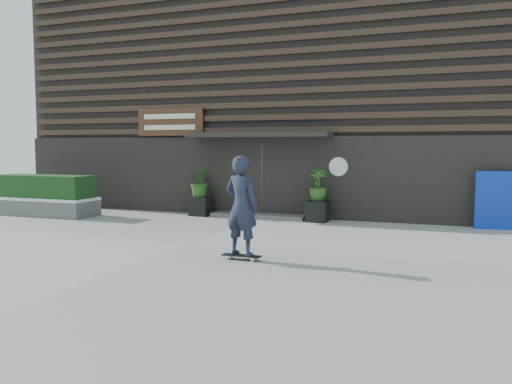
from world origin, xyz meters
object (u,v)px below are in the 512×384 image
at_px(planter_pot_right, 318,211).
at_px(skateboarder, 241,206).
at_px(blue_tarp, 508,201).
at_px(planter_pot_left, 201,206).
at_px(raised_bed, 44,207).

relative_size(planter_pot_right, skateboarder, 0.30).
distance_m(blue_tarp, skateboarder, 7.86).
bearing_deg(blue_tarp, skateboarder, -141.11).
height_order(planter_pot_right, blue_tarp, blue_tarp).
relative_size(planter_pot_left, blue_tarp, 0.36).
bearing_deg(planter_pot_left, skateboarder, -56.72).
relative_size(planter_pot_left, planter_pot_right, 1.00).
bearing_deg(raised_bed, planter_pot_right, 11.04).
xyz_separation_m(planter_pot_left, planter_pot_right, (3.80, 0.00, 0.00)).
relative_size(raised_bed, blue_tarp, 2.12).
bearing_deg(planter_pot_right, planter_pot_left, 180.00).
height_order(raised_bed, blue_tarp, blue_tarp).
relative_size(planter_pot_right, blue_tarp, 0.36).
bearing_deg(raised_bed, blue_tarp, 8.23).
relative_size(planter_pot_left, skateboarder, 0.30).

